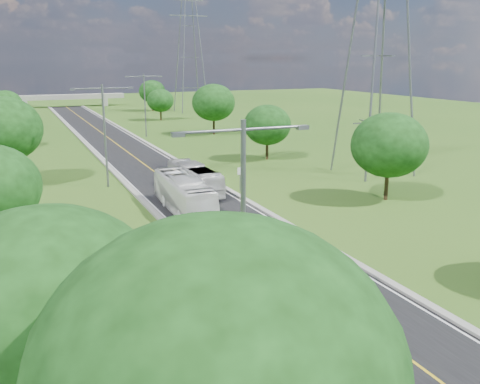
% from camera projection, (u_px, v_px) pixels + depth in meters
% --- Properties ---
extents(ground, '(260.00, 260.00, 0.00)m').
position_uv_depth(ground, '(134.00, 157.00, 68.52)').
color(ground, '#2F5718').
rests_on(ground, ground).
extents(road, '(8.00, 150.00, 0.06)m').
position_uv_depth(road, '(125.00, 150.00, 73.84)').
color(road, black).
rests_on(road, ground).
extents(curb_left, '(0.50, 150.00, 0.22)m').
position_uv_depth(curb_left, '(93.00, 152.00, 72.18)').
color(curb_left, gray).
rests_on(curb_left, ground).
extents(curb_right, '(0.50, 150.00, 0.22)m').
position_uv_depth(curb_right, '(155.00, 147.00, 75.47)').
color(curb_right, gray).
rests_on(curb_right, ground).
extents(speed_limit_sign, '(0.55, 0.09, 2.40)m').
position_uv_depth(speed_limit_sign, '(240.00, 175.00, 50.57)').
color(speed_limit_sign, slate).
rests_on(speed_limit_sign, ground).
extents(overpass, '(30.00, 3.00, 3.20)m').
position_uv_depth(overpass, '(65.00, 98.00, 139.06)').
color(overpass, gray).
rests_on(overpass, ground).
extents(streetlight_near_left, '(5.90, 0.25, 10.00)m').
position_uv_depth(streetlight_near_left, '(243.00, 218.00, 22.07)').
color(streetlight_near_left, slate).
rests_on(streetlight_near_left, ground).
extents(streetlight_mid_left, '(5.90, 0.25, 10.00)m').
position_uv_depth(streetlight_mid_left, '(105.00, 127.00, 51.41)').
color(streetlight_mid_left, slate).
rests_on(streetlight_mid_left, ground).
extents(streetlight_far_right, '(5.90, 0.25, 10.00)m').
position_uv_depth(streetlight_far_right, '(145.00, 100.00, 85.40)').
color(streetlight_far_right, slate).
rests_on(streetlight_far_right, ground).
extents(power_tower_near, '(9.00, 6.40, 28.00)m').
position_uv_depth(power_tower_near, '(379.00, 42.00, 55.86)').
color(power_tower_near, slate).
rests_on(power_tower_near, ground).
extents(power_tower_far, '(9.00, 6.40, 28.00)m').
position_uv_depth(power_tower_far, '(190.00, 51.00, 124.10)').
color(power_tower_far, slate).
rests_on(power_tower_far, ground).
extents(tree_la, '(7.14, 7.14, 8.30)m').
position_uv_depth(tree_la, '(48.00, 308.00, 15.57)').
color(tree_la, black).
rests_on(tree_la, ground).
extents(tree_lc, '(7.56, 7.56, 8.79)m').
position_uv_depth(tree_lc, '(3.00, 129.00, 52.45)').
color(tree_lc, black).
rests_on(tree_lc, ground).
extents(tree_le, '(5.88, 5.88, 6.84)m').
position_uv_depth(tree_le, '(6.00, 104.00, 95.63)').
color(tree_le, black).
rests_on(tree_le, ground).
extents(tree_lf, '(7.98, 7.98, 9.28)m').
position_uv_depth(tree_lf, '(218.00, 374.00, 11.25)').
color(tree_lf, black).
rests_on(tree_lf, ground).
extents(tree_rb, '(6.72, 6.72, 7.82)m').
position_uv_depth(tree_rb, '(389.00, 145.00, 46.84)').
color(tree_rb, black).
rests_on(tree_rb, ground).
extents(tree_rc, '(5.88, 5.88, 6.84)m').
position_uv_depth(tree_rc, '(267.00, 125.00, 66.17)').
color(tree_rc, black).
rests_on(tree_rc, ground).
extents(tree_rd, '(7.14, 7.14, 8.30)m').
position_uv_depth(tree_rd, '(214.00, 103.00, 88.05)').
color(tree_rd, black).
rests_on(tree_rd, ground).
extents(tree_re, '(5.46, 5.46, 6.35)m').
position_uv_depth(tree_re, '(160.00, 100.00, 108.73)').
color(tree_re, black).
rests_on(tree_re, ground).
extents(tree_rf, '(6.30, 6.30, 7.33)m').
position_uv_depth(tree_rf, '(152.00, 92.00, 127.71)').
color(tree_rf, black).
rests_on(tree_rf, ground).
extents(bus_outbound, '(2.56, 9.58, 2.65)m').
position_uv_depth(bus_outbound, '(194.00, 179.00, 50.12)').
color(bus_outbound, silver).
rests_on(bus_outbound, road).
extents(bus_inbound, '(2.81, 10.73, 2.97)m').
position_uv_depth(bus_inbound, '(184.00, 194.00, 43.74)').
color(bus_inbound, white).
rests_on(bus_inbound, road).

